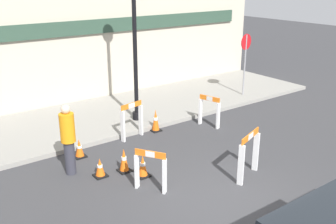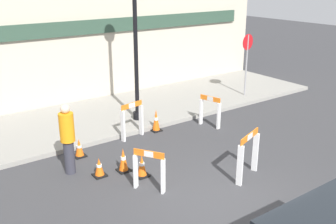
% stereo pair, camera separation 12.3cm
% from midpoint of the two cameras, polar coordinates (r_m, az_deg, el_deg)
% --- Properties ---
extents(ground_plane, '(60.00, 60.00, 0.00)m').
position_cam_midpoint_polar(ground_plane, '(8.41, 8.72, -13.81)').
color(ground_plane, '#38383A').
extents(sidewalk_slab, '(18.00, 3.72, 0.12)m').
position_cam_midpoint_polar(sidewalk_slab, '(13.17, -10.81, -1.03)').
color(sidewalk_slab, gray).
rests_on(sidewalk_slab, ground_plane).
extents(storefront_facade, '(18.00, 0.22, 5.50)m').
position_cam_midpoint_polar(storefront_facade, '(14.28, -14.89, 11.40)').
color(storefront_facade, '#BCB29E').
rests_on(storefront_facade, ground_plane).
extents(streetlamp_post, '(0.44, 0.44, 5.27)m').
position_cam_midpoint_polar(streetlamp_post, '(12.06, -4.54, 14.24)').
color(streetlamp_post, black).
rests_on(streetlamp_post, sidewalk_slab).
extents(stop_sign, '(0.60, 0.09, 2.36)m').
position_cam_midpoint_polar(stop_sign, '(15.28, 11.63, 8.13)').
color(stop_sign, gray).
rests_on(stop_sign, sidewalk_slab).
extents(barricade_0, '(0.92, 0.44, 1.14)m').
position_cam_midpoint_polar(barricade_0, '(9.40, 11.95, -5.96)').
color(barricade_0, white).
rests_on(barricade_0, ground_plane).
extents(barricade_1, '(0.32, 0.73, 1.00)m').
position_cam_midpoint_polar(barricade_1, '(12.41, 6.37, 0.20)').
color(barricade_1, white).
rests_on(barricade_1, ground_plane).
extents(barricade_2, '(0.78, 0.27, 1.09)m').
position_cam_midpoint_polar(barricade_2, '(11.47, -4.93, -1.09)').
color(barricade_2, white).
rests_on(barricade_2, ground_plane).
extents(barricade_3, '(0.50, 0.68, 0.96)m').
position_cam_midpoint_polar(barricade_3, '(8.74, -2.35, -8.35)').
color(barricade_3, white).
rests_on(barricade_3, ground_plane).
extents(traffic_cone_0, '(0.30, 0.30, 0.70)m').
position_cam_midpoint_polar(traffic_cone_0, '(12.03, -1.45, -1.26)').
color(traffic_cone_0, black).
rests_on(traffic_cone_0, ground_plane).
extents(traffic_cone_1, '(0.30, 0.30, 0.56)m').
position_cam_midpoint_polar(traffic_cone_1, '(9.43, -3.44, -7.84)').
color(traffic_cone_1, black).
rests_on(traffic_cone_1, ground_plane).
extents(traffic_cone_2, '(0.30, 0.30, 0.61)m').
position_cam_midpoint_polar(traffic_cone_2, '(9.69, -6.14, -6.97)').
color(traffic_cone_2, black).
rests_on(traffic_cone_2, ground_plane).
extents(traffic_cone_3, '(0.30, 0.30, 0.47)m').
position_cam_midpoint_polar(traffic_cone_3, '(9.57, -9.58, -7.95)').
color(traffic_cone_3, black).
rests_on(traffic_cone_3, ground_plane).
extents(traffic_cone_4, '(0.30, 0.30, 0.50)m').
position_cam_midpoint_polar(traffic_cone_4, '(10.64, -12.43, -5.16)').
color(traffic_cone_4, black).
rests_on(traffic_cone_4, ground_plane).
extents(person_worker, '(0.41, 0.41, 1.75)m').
position_cam_midpoint_polar(person_worker, '(9.57, -14.01, -3.52)').
color(person_worker, '#33333D').
rests_on(person_worker, ground_plane).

